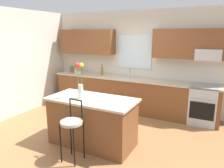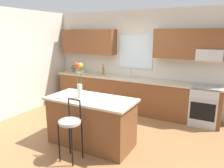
% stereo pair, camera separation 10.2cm
% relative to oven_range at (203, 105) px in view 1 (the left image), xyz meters
% --- Properties ---
extents(ground_plane, '(14.00, 14.00, 0.00)m').
position_rel_oven_range_xyz_m(ground_plane, '(-1.86, -1.68, -0.46)').
color(ground_plane, olive).
extents(wall_left, '(0.12, 4.60, 2.70)m').
position_rel_oven_range_xyz_m(wall_left, '(-4.42, -1.38, 0.89)').
color(wall_left, beige).
rests_on(wall_left, ground).
extents(back_wall_assembly, '(5.60, 0.50, 2.70)m').
position_rel_oven_range_xyz_m(back_wall_assembly, '(-1.83, 0.31, 1.05)').
color(back_wall_assembly, beige).
rests_on(back_wall_assembly, ground).
extents(counter_run, '(4.56, 0.64, 0.92)m').
position_rel_oven_range_xyz_m(counter_run, '(-1.86, 0.02, 0.01)').
color(counter_run, brown).
rests_on(counter_run, ground).
extents(sink_faucet, '(0.02, 0.13, 0.23)m').
position_rel_oven_range_xyz_m(sink_faucet, '(-1.93, 0.17, 0.60)').
color(sink_faucet, '#B7BABC').
rests_on(sink_faucet, counter_run).
extents(oven_range, '(0.60, 0.64, 0.92)m').
position_rel_oven_range_xyz_m(oven_range, '(0.00, 0.00, 0.00)').
color(oven_range, '#B7BABC').
rests_on(oven_range, ground).
extents(kitchen_island, '(1.66, 0.81, 0.92)m').
position_rel_oven_range_xyz_m(kitchen_island, '(-1.79, -2.02, 0.00)').
color(kitchen_island, brown).
rests_on(kitchen_island, ground).
extents(bar_stool_near, '(0.36, 0.36, 1.04)m').
position_rel_oven_range_xyz_m(bar_stool_near, '(-1.79, -2.64, 0.18)').
color(bar_stool_near, black).
rests_on(bar_stool_near, ground).
extents(flower_vase, '(0.17, 0.11, 0.66)m').
position_rel_oven_range_xyz_m(flower_vase, '(-1.99, -2.10, 0.78)').
color(flower_vase, silver).
rests_on(flower_vase, kitchen_island).
extents(fruit_bowl_oranges, '(0.24, 0.24, 0.13)m').
position_rel_oven_range_xyz_m(fruit_bowl_oranges, '(-3.56, 0.02, 0.50)').
color(fruit_bowl_oranges, silver).
rests_on(fruit_bowl_oranges, counter_run).
extents(bottle_olive_oil, '(0.06, 0.06, 0.31)m').
position_rel_oven_range_xyz_m(bottle_olive_oil, '(-2.73, 0.02, 0.59)').
color(bottle_olive_oil, olive).
rests_on(bottle_olive_oil, counter_run).
extents(potted_plant_small, '(0.18, 0.12, 0.22)m').
position_rel_oven_range_xyz_m(potted_plant_small, '(-3.80, 0.02, 0.58)').
color(potted_plant_small, '#9E5B3D').
rests_on(potted_plant_small, counter_run).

